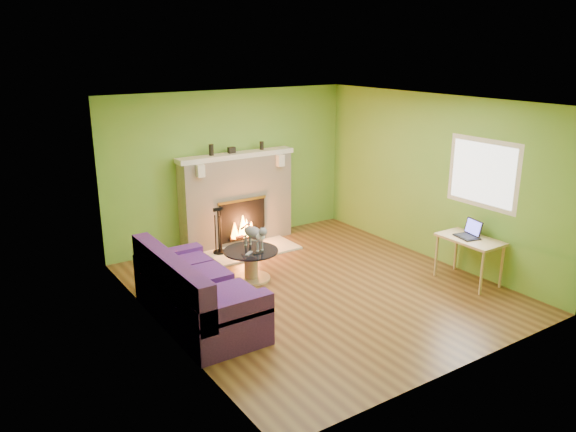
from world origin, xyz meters
name	(u,v)px	position (x,y,z in m)	size (l,w,h in m)	color
floor	(317,288)	(0.00, 0.00, 0.00)	(5.00, 5.00, 0.00)	#553018
ceiling	(320,102)	(0.00, 0.00, 2.60)	(5.00, 5.00, 0.00)	white
wall_back	(231,167)	(0.00, 2.50, 1.30)	(5.00, 5.00, 0.00)	#639A32
wall_front	(468,255)	(0.00, -2.50, 1.30)	(5.00, 5.00, 0.00)	#639A32
wall_left	(160,228)	(-2.25, 0.00, 1.30)	(5.00, 5.00, 0.00)	#639A32
wall_right	(434,178)	(2.25, 0.00, 1.30)	(5.00, 5.00, 0.00)	#639A32
window_frame	(483,173)	(2.24, -0.90, 1.55)	(1.20, 1.20, 0.00)	silver
window_pane	(483,173)	(2.23, -0.90, 1.55)	(1.06, 1.06, 0.00)	white
fireplace	(237,199)	(0.00, 2.32, 0.77)	(2.10, 0.46, 1.58)	beige
hearth	(253,250)	(0.00, 1.80, 0.01)	(1.50, 0.75, 0.03)	beige
mantel	(236,155)	(0.00, 2.30, 1.54)	(2.10, 0.28, 0.08)	beige
sofa	(194,295)	(-1.86, 0.04, 0.36)	(0.93, 2.05, 0.92)	#401960
coffee_table	(251,262)	(-0.61, 0.79, 0.26)	(0.80, 0.80, 0.45)	tan
desk	(470,244)	(1.95, -1.02, 0.58)	(0.52, 0.90, 0.67)	tan
cat	(254,236)	(-0.53, 0.84, 0.64)	(0.23, 0.62, 0.39)	#5E5E63
remote_silver	(249,253)	(-0.71, 0.67, 0.46)	(0.17, 0.04, 0.02)	gray
remote_black	(258,253)	(-0.59, 0.61, 0.46)	(0.16, 0.04, 0.02)	black
laptop	(468,229)	(1.93, -0.97, 0.79)	(0.29, 0.33, 0.25)	black
fire_tools	(219,230)	(-0.55, 1.95, 0.42)	(0.21, 0.21, 0.78)	black
mantel_vase_left	(211,150)	(-0.44, 2.33, 1.67)	(0.08, 0.08, 0.18)	black
mantel_vase_right	(262,146)	(0.51, 2.33, 1.65)	(0.07, 0.07, 0.14)	black
mantel_box	(232,150)	(-0.07, 2.33, 1.63)	(0.12, 0.08, 0.10)	black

